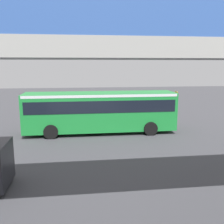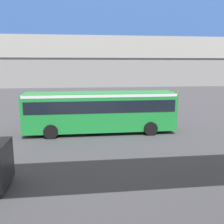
% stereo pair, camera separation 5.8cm
% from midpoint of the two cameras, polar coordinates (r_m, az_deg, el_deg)
% --- Properties ---
extents(ground, '(80.00, 80.00, 0.00)m').
position_cam_midpoint_polar(ground, '(20.27, -1.29, -4.47)').
color(ground, '#424247').
extents(city_bus, '(11.54, 2.85, 3.15)m').
position_cam_midpoint_polar(city_bus, '(19.71, -2.73, 0.69)').
color(city_bus, '#1E8C38').
rests_on(city_bus, ground).
extents(traffic_sign, '(0.08, 0.60, 2.80)m').
position_cam_midpoint_polar(traffic_sign, '(24.61, 14.04, 2.39)').
color(traffic_sign, slate).
rests_on(traffic_sign, ground).
extents(lane_dash_leftmost, '(2.00, 0.20, 0.01)m').
position_cam_midpoint_polar(lane_dash_leftmost, '(23.32, 7.90, -2.56)').
color(lane_dash_leftmost, silver).
rests_on(lane_dash_leftmost, ground).
extents(lane_dash_left, '(2.00, 0.20, 0.01)m').
position_cam_midpoint_polar(lane_dash_left, '(22.61, -1.94, -2.88)').
color(lane_dash_left, silver).
rests_on(lane_dash_left, ground).
extents(lane_dash_centre, '(2.00, 0.20, 0.01)m').
position_cam_midpoint_polar(lane_dash_centre, '(22.61, -12.10, -3.12)').
color(lane_dash_centre, silver).
rests_on(lane_dash_centre, ground).
extents(pedestrian_overpass, '(29.32, 2.60, 7.02)m').
position_cam_midpoint_polar(pedestrian_overpass, '(7.53, 8.55, 10.35)').
color(pedestrian_overpass, '#9E9E99').
rests_on(pedestrian_overpass, ground).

